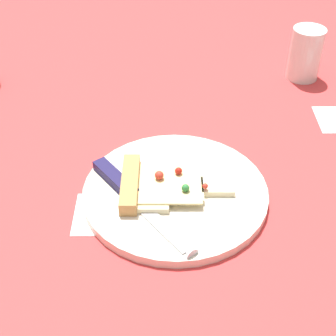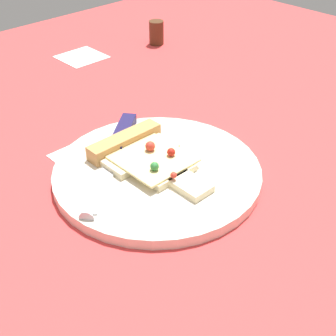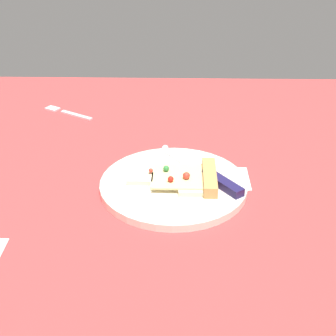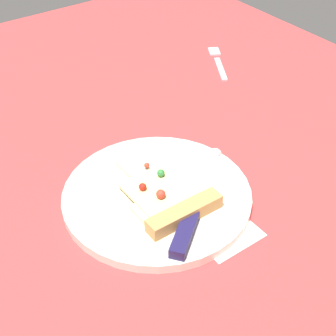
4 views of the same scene
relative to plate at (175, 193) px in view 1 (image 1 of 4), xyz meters
The scene contains 5 objects.
ground_plane 9.94cm from the plate, 157.25° to the left, with size 149.32×149.32×3.00cm.
plate is the anchor object (origin of this frame).
pizza_slice 3.02cm from the plate, 90.63° to the right, with size 12.02×17.46×2.70cm.
knife 7.07cm from the plate, 73.12° to the right, with size 20.35×16.24×2.45cm.
drinking_glass 47.07cm from the plate, 143.53° to the left, with size 6.75×6.75×10.95cm, color silver.
Camera 1 is at (66.58, -5.21, 53.69)cm, focal length 53.42 mm.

